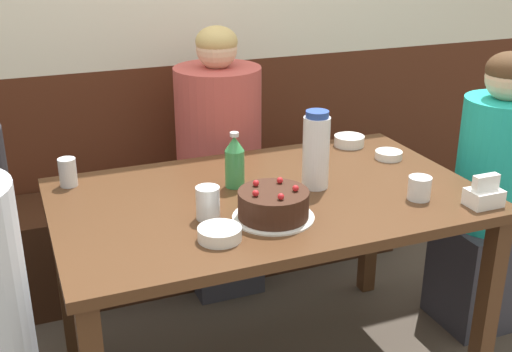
% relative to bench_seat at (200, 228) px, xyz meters
% --- Properties ---
extents(back_wall, '(4.80, 0.04, 2.50)m').
position_rel_bench_seat_xyz_m(back_wall, '(0.00, 0.22, 1.03)').
color(back_wall, '#4C2314').
rests_on(back_wall, ground_plane).
extents(bench_seat, '(1.95, 0.38, 0.44)m').
position_rel_bench_seat_xyz_m(bench_seat, '(0.00, 0.00, 0.00)').
color(bench_seat, '#381E11').
rests_on(bench_seat, ground_plane).
extents(dining_table, '(1.41, 0.86, 0.73)m').
position_rel_bench_seat_xyz_m(dining_table, '(0.00, -0.83, 0.42)').
color(dining_table, '#4C2D19').
rests_on(dining_table, ground_plane).
extents(birthday_cake, '(0.25, 0.25, 0.11)m').
position_rel_bench_seat_xyz_m(birthday_cake, '(-0.06, -1.01, 0.56)').
color(birthday_cake, white).
rests_on(birthday_cake, dining_table).
extents(water_pitcher, '(0.09, 0.09, 0.27)m').
position_rel_bench_seat_xyz_m(water_pitcher, '(0.18, -0.83, 0.64)').
color(water_pitcher, white).
rests_on(water_pitcher, dining_table).
extents(soju_bottle, '(0.07, 0.07, 0.20)m').
position_rel_bench_seat_xyz_m(soju_bottle, '(-0.08, -0.72, 0.60)').
color(soju_bottle, '#388E4C').
rests_on(soju_bottle, dining_table).
extents(napkin_holder, '(0.11, 0.08, 0.11)m').
position_rel_bench_seat_xyz_m(napkin_holder, '(0.61, -1.17, 0.55)').
color(napkin_holder, white).
rests_on(napkin_holder, dining_table).
extents(bowl_soup_white, '(0.13, 0.13, 0.04)m').
position_rel_bench_seat_xyz_m(bowl_soup_white, '(-0.26, -1.08, 0.53)').
color(bowl_soup_white, white).
rests_on(bowl_soup_white, dining_table).
extents(bowl_rice_small, '(0.10, 0.10, 0.03)m').
position_rel_bench_seat_xyz_m(bowl_rice_small, '(0.57, -0.68, 0.53)').
color(bowl_rice_small, white).
rests_on(bowl_rice_small, dining_table).
extents(bowl_side_dish, '(0.12, 0.12, 0.04)m').
position_rel_bench_seat_xyz_m(bowl_side_dish, '(0.50, -0.49, 0.53)').
color(bowl_side_dish, white).
rests_on(bowl_side_dish, dining_table).
extents(glass_water_tall, '(0.07, 0.07, 0.10)m').
position_rel_bench_seat_xyz_m(glass_water_tall, '(-0.24, -0.93, 0.56)').
color(glass_water_tall, silver).
rests_on(glass_water_tall, dining_table).
extents(glass_tumbler_short, '(0.06, 0.06, 0.10)m').
position_rel_bench_seat_xyz_m(glass_tumbler_short, '(-0.61, -0.51, 0.56)').
color(glass_tumbler_short, silver).
rests_on(glass_tumbler_short, dining_table).
extents(glass_shot_small, '(0.08, 0.08, 0.08)m').
position_rel_bench_seat_xyz_m(glass_shot_small, '(0.45, -1.05, 0.55)').
color(glass_shot_small, silver).
rests_on(glass_shot_small, dining_table).
extents(person_grey_tee, '(0.34, 0.30, 1.14)m').
position_rel_bench_seat_xyz_m(person_grey_tee, '(0.97, -0.83, 0.30)').
color(person_grey_tee, '#33333D').
rests_on(person_grey_tee, ground_plane).
extents(person_dark_striped, '(0.37, 0.37, 1.19)m').
position_rel_bench_seat_xyz_m(person_dark_striped, '(0.06, -0.14, 0.36)').
color(person_dark_striped, '#33333D').
rests_on(person_dark_striped, ground_plane).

